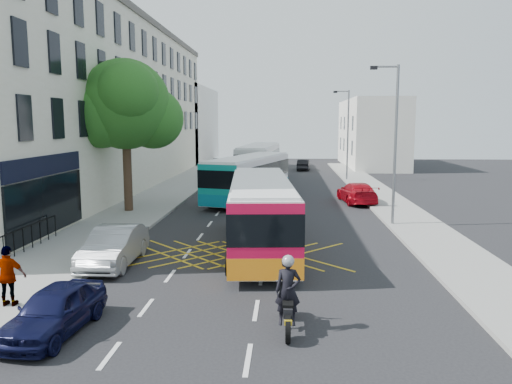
% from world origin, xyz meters
% --- Properties ---
extents(ground, '(120.00, 120.00, 0.00)m').
position_xyz_m(ground, '(0.00, 0.00, 0.00)').
color(ground, black).
rests_on(ground, ground).
extents(pavement_left, '(5.00, 70.00, 0.15)m').
position_xyz_m(pavement_left, '(-8.50, 15.00, 0.07)').
color(pavement_left, gray).
rests_on(pavement_left, ground).
extents(pavement_right, '(3.00, 70.00, 0.15)m').
position_xyz_m(pavement_right, '(7.50, 15.00, 0.07)').
color(pavement_right, gray).
rests_on(pavement_right, ground).
extents(terrace_main, '(8.30, 45.00, 13.50)m').
position_xyz_m(terrace_main, '(-14.00, 24.49, 6.76)').
color(terrace_main, beige).
rests_on(terrace_main, ground).
extents(terrace_far, '(8.00, 20.00, 10.00)m').
position_xyz_m(terrace_far, '(-14.00, 55.00, 5.00)').
color(terrace_far, silver).
rests_on(terrace_far, ground).
extents(building_right, '(6.00, 18.00, 8.00)m').
position_xyz_m(building_right, '(11.00, 48.00, 4.00)').
color(building_right, silver).
rests_on(building_right, ground).
extents(street_tree, '(6.30, 5.70, 8.80)m').
position_xyz_m(street_tree, '(-8.51, 14.97, 6.29)').
color(street_tree, '#382619').
rests_on(street_tree, pavement_left).
extents(lamp_near, '(1.45, 0.15, 8.00)m').
position_xyz_m(lamp_near, '(6.20, 12.00, 4.62)').
color(lamp_near, slate).
rests_on(lamp_near, pavement_right).
extents(lamp_far, '(1.45, 0.15, 8.00)m').
position_xyz_m(lamp_far, '(6.20, 32.00, 4.62)').
color(lamp_far, slate).
rests_on(lamp_far, pavement_right).
extents(railings, '(0.08, 5.60, 1.14)m').
position_xyz_m(railings, '(-9.70, 5.30, 0.72)').
color(railings, black).
rests_on(railings, pavement_left).
extents(bus_near, '(3.30, 10.79, 2.99)m').
position_xyz_m(bus_near, '(-0.22, 6.84, 1.57)').
color(bus_near, silver).
rests_on(bus_near, ground).
extents(bus_mid, '(5.40, 11.04, 3.03)m').
position_xyz_m(bus_mid, '(-1.75, 20.23, 1.59)').
color(bus_mid, silver).
rests_on(bus_mid, ground).
extents(bus_far, '(3.56, 11.84, 3.28)m').
position_xyz_m(bus_far, '(-1.70, 31.89, 1.73)').
color(bus_far, silver).
rests_on(bus_far, ground).
extents(motorbike, '(0.67, 2.25, 2.00)m').
position_xyz_m(motorbike, '(0.90, -1.29, 0.94)').
color(motorbike, black).
rests_on(motorbike, ground).
extents(parked_car_blue, '(1.75, 3.70, 1.22)m').
position_xyz_m(parked_car_blue, '(-5.01, -1.87, 0.61)').
color(parked_car_blue, black).
rests_on(parked_car_blue, ground).
extents(parked_car_silver, '(1.58, 4.40, 1.44)m').
position_xyz_m(parked_car_silver, '(-5.60, 4.24, 0.72)').
color(parked_car_silver, '#93979A').
rests_on(parked_car_silver, ground).
extents(red_hatchback, '(2.44, 4.93, 1.38)m').
position_xyz_m(red_hatchback, '(5.50, 19.49, 0.69)').
color(red_hatchback, '#A60713').
rests_on(red_hatchback, ground).
extents(distant_car_grey, '(2.96, 5.40, 1.43)m').
position_xyz_m(distant_car_grey, '(-2.66, 38.53, 0.72)').
color(distant_car_grey, '#404248').
rests_on(distant_car_grey, ground).
extents(distant_car_dark, '(1.63, 3.82, 1.22)m').
position_xyz_m(distant_car_dark, '(2.70, 42.14, 0.61)').
color(distant_car_dark, black).
rests_on(distant_car_dark, ground).
extents(pedestrian_far, '(1.04, 0.48, 1.74)m').
position_xyz_m(pedestrian_far, '(-7.00, -0.45, 1.02)').
color(pedestrian_far, gray).
rests_on(pedestrian_far, pavement_left).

